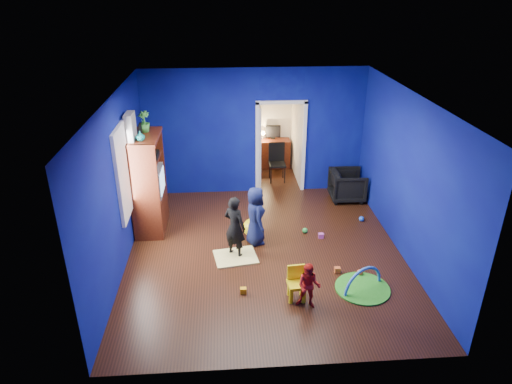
{
  "coord_description": "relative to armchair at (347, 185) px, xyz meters",
  "views": [
    {
      "loc": [
        -0.69,
        -7.15,
        4.61
      ],
      "look_at": [
        -0.14,
        0.4,
        1.06
      ],
      "focal_mm": 32.0,
      "sensor_mm": 36.0,
      "label": 1
    }
  ],
  "objects": [
    {
      "name": "alcove",
      "position": [
        -1.48,
        1.49,
        0.9
      ],
      "size": [
        1.0,
        1.75,
        2.5
      ],
      "primitive_type": null,
      "color": "silver",
      "rests_on": "floor"
    },
    {
      "name": "crt_tv",
      "position": [
        -4.24,
        -1.0,
        0.67
      ],
      "size": [
        0.46,
        0.7,
        0.54
      ],
      "primitive_type": "cube",
      "color": "silver",
      "rests_on": "tv_armoire"
    },
    {
      "name": "book_shelf",
      "position": [
        -1.48,
        2.24,
        1.67
      ],
      "size": [
        0.88,
        0.24,
        0.04
      ],
      "primitive_type": "cube",
      "color": "white",
      "rests_on": "study_desk"
    },
    {
      "name": "vase",
      "position": [
        -4.28,
        -1.3,
        1.7
      ],
      "size": [
        0.17,
        0.17,
        0.17
      ],
      "primitive_type": "imported",
      "rotation": [
        0.0,
        0.0,
        -0.05
      ],
      "color": "#0D5B6F",
      "rests_on": "tv_armoire"
    },
    {
      "name": "curtain",
      "position": [
        -4.45,
        -1.23,
        0.9
      ],
      "size": [
        0.14,
        0.42,
        2.4
      ],
      "primitive_type": "cube",
      "color": "slate",
      "rests_on": "floor"
    },
    {
      "name": "play_mat",
      "position": [
        -0.58,
        -3.34,
        -0.34
      ],
      "size": [
        0.89,
        0.89,
        0.02
      ],
      "primitive_type": "cylinder",
      "color": "green",
      "rests_on": "floor"
    },
    {
      "name": "window_left",
      "position": [
        -4.56,
        -1.78,
        1.2
      ],
      "size": [
        0.03,
        0.95,
        1.55
      ],
      "primitive_type": "cube",
      "color": "white",
      "rests_on": "wall_left"
    },
    {
      "name": "desk_monitor",
      "position": [
        -1.48,
        2.25,
        0.6
      ],
      "size": [
        0.4,
        0.05,
        0.32
      ],
      "primitive_type": "cube",
      "color": "black",
      "rests_on": "study_desk"
    },
    {
      "name": "child_black",
      "position": [
        -2.63,
        -2.16,
        0.24
      ],
      "size": [
        0.51,
        0.48,
        1.18
      ],
      "primitive_type": "imported",
      "rotation": [
        0.0,
        0.0,
        2.5
      ],
      "color": "black",
      "rests_on": "floor"
    },
    {
      "name": "kid_chair",
      "position": [
        -1.7,
        -3.5,
        -0.1
      ],
      "size": [
        0.3,
        0.3,
        0.5
      ],
      "primitive_type": "cube",
      "rotation": [
        0.0,
        0.0,
        0.09
      ],
      "color": "yellow",
      "rests_on": "floor"
    },
    {
      "name": "wall_right",
      "position": [
        0.42,
        -2.13,
        1.1
      ],
      "size": [
        0.02,
        5.5,
        2.9
      ],
      "primitive_type": "cube",
      "color": "#090B6A",
      "rests_on": "floor"
    },
    {
      "name": "folding_chair",
      "position": [
        -1.48,
        1.17,
        0.11
      ],
      "size": [
        0.4,
        0.4,
        0.92
      ],
      "primitive_type": "cube",
      "color": "black",
      "rests_on": "floor"
    },
    {
      "name": "wall_back",
      "position": [
        -2.08,
        0.62,
        1.1
      ],
      "size": [
        5.0,
        0.02,
        2.9
      ],
      "primitive_type": "cube",
      "color": "#090B6A",
      "rests_on": "floor"
    },
    {
      "name": "toddler_red",
      "position": [
        -1.55,
        -3.7,
        0.03
      ],
      "size": [
        0.44,
        0.39,
        0.76
      ],
      "primitive_type": "imported",
      "rotation": [
        0.0,
        0.0,
        -0.33
      ],
      "color": "red",
      "rests_on": "floor"
    },
    {
      "name": "toy_5",
      "position": [
        -0.52,
        -2.95,
        -0.29
      ],
      "size": [
        0.11,
        0.11,
        0.11
      ],
      "primitive_type": "sphere",
      "color": "#D45223",
      "rests_on": "floor"
    },
    {
      "name": "armchair",
      "position": [
        0.0,
        0.0,
        0.0
      ],
      "size": [
        0.78,
        0.76,
        0.69
      ],
      "primitive_type": "imported",
      "rotation": [
        0.0,
        0.0,
        1.54
      ],
      "color": "black",
      "rests_on": "floor"
    },
    {
      "name": "wall_left",
      "position": [
        -4.58,
        -2.13,
        1.1
      ],
      "size": [
        0.02,
        5.5,
        2.9
      ],
      "primitive_type": "cube",
      "color": "#090B6A",
      "rests_on": "floor"
    },
    {
      "name": "toy_3",
      "position": [
        -1.21,
        -1.46,
        -0.29
      ],
      "size": [
        0.11,
        0.11,
        0.11
      ],
      "primitive_type": "sphere",
      "color": "green",
      "rests_on": "floor"
    },
    {
      "name": "toy_1",
      "position": [
        0.05,
        -1.06,
        -0.29
      ],
      "size": [
        0.11,
        0.11,
        0.11
      ],
      "primitive_type": "sphere",
      "color": "blue",
      "rests_on": "floor"
    },
    {
      "name": "study_desk",
      "position": [
        -1.48,
        2.13,
        0.03
      ],
      "size": [
        0.88,
        0.44,
        0.75
      ],
      "primitive_type": "cube",
      "color": "#3D140A",
      "rests_on": "floor"
    },
    {
      "name": "yellow_blanket",
      "position": [
        -2.63,
        -2.26,
        -0.33
      ],
      "size": [
        0.84,
        0.71,
        0.03
      ],
      "primitive_type": "cube",
      "rotation": [
        0.0,
        0.0,
        0.16
      ],
      "color": "#F2E07A",
      "rests_on": "floor"
    },
    {
      "name": "toy_0",
      "position": [
        -0.88,
        -2.85,
        -0.3
      ],
      "size": [
        0.1,
        0.08,
        0.1
      ],
      "primitive_type": "cube",
      "color": "#D35623",
      "rests_on": "floor"
    },
    {
      "name": "ceiling",
      "position": [
        -2.08,
        -2.13,
        2.55
      ],
      "size": [
        5.0,
        5.5,
        0.01
      ],
      "primitive_type": "cube",
      "color": "white",
      "rests_on": "wall_back"
    },
    {
      "name": "desk_lamp",
      "position": [
        -1.76,
        2.19,
        0.58
      ],
      "size": [
        0.14,
        0.14,
        0.14
      ],
      "primitive_type": "sphere",
      "color": "#FFD88C",
      "rests_on": "study_desk"
    },
    {
      "name": "potted_plant",
      "position": [
        -4.28,
        -0.78,
        1.81
      ],
      "size": [
        0.27,
        0.27,
        0.4
      ],
      "primitive_type": "imported",
      "rotation": [
        0.0,
        0.0,
        -0.21
      ],
      "color": "#36832F",
      "rests_on": "tv_armoire"
    },
    {
      "name": "tv_armoire",
      "position": [
        -4.28,
        -1.0,
        0.63
      ],
      "size": [
        0.58,
        1.14,
        1.96
      ],
      "primitive_type": "cube",
      "color": "#420F0B",
      "rests_on": "floor"
    },
    {
      "name": "toy_arch",
      "position": [
        -0.58,
        -3.34,
        -0.33
      ],
      "size": [
        0.73,
        0.41,
        0.8
      ],
      "primitive_type": "torus",
      "rotation": [
        1.57,
        0.0,
        0.48
      ],
      "color": "#3F8CD8",
      "rests_on": "floor"
    },
    {
      "name": "wall_front",
      "position": [
        -2.08,
        -4.88,
        1.1
      ],
      "size": [
        5.0,
        0.02,
        2.9
      ],
      "primitive_type": "cube",
      "color": "#090B6A",
      "rests_on": "floor"
    },
    {
      "name": "hopper_ball",
      "position": [
        -2.28,
        -1.5,
        -0.17
      ],
      "size": [
        0.36,
        0.36,
        0.36
      ],
      "primitive_type": "sphere",
      "color": "yellow",
      "rests_on": "floor"
    },
    {
      "name": "floor",
      "position": [
        -2.08,
        -2.13,
        -0.35
      ],
      "size": [
        5.0,
        5.5,
        0.01
      ],
      "primitive_type": "cube",
      "color": "black",
      "rests_on": "ground"
    },
    {
      "name": "toy_4",
      "position": [
        -0.93,
        -1.69,
        -0.3
      ],
      "size": [
        0.1,
        0.08,
        0.1
      ],
      "primitive_type": "cube",
      "color": "#D24EA4",
      "rests_on": "floor"
    },
    {
      "name": "toy_2",
      "position": [
        -2.54,
        -3.31,
        -0.3
      ],
      "size": [
        0.1,
        0.08,
        0.1
      ],
      "primitive_type": "cube",
      "color": "orange",
      "rests_on": "floor"
    },
    {
      "name": "doorway",
      "position": [
        -1.48,
        0.62,
        0.7
      ],
      "size": [
        1.16,
        0.1,
        2.1
      ],
      "primitive_type": "cube",
      "color": "white",
      "rests_on": "floor"
    },
    {
      "name": "child_navy",
      "position": [
        -2.23,
        -1.75,
        0.23
      ],
      "size": [
        0.46,
        0.62,
        1.15
      ],
      "primitive_type": "imported",
      "rotation": [
        0.0,
        0.0,
        1.76
      ],
      "color": "black",
      "rests_on": "floor"
    }
  ]
}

